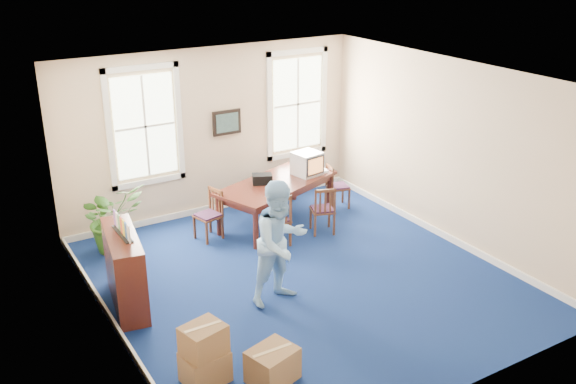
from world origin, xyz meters
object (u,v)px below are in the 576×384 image
conference_table (277,202)px  credenza (125,269)px  man (281,243)px  potted_plant (112,218)px  crt_tv (307,163)px  chair_near_left (276,219)px  cardboard_boxes (216,343)px

conference_table → credenza: size_ratio=1.63×
man → potted_plant: 3.35m
crt_tv → potted_plant: bearing=163.9°
chair_near_left → cardboard_boxes: (-2.41, -2.70, -0.08)m
potted_plant → crt_tv: bearing=-6.1°
cardboard_boxes → chair_near_left: bearing=48.3°
crt_tv → chair_near_left: crt_tv is taller
conference_table → crt_tv: 0.94m
conference_table → potted_plant: size_ratio=1.99×
cardboard_boxes → potted_plant: bearing=91.2°
crt_tv → potted_plant: 3.73m
conference_table → man: (-1.35, -2.46, 0.54)m
man → cardboard_boxes: 1.94m
chair_near_left → man: bearing=66.2°
man → credenza: size_ratio=1.28×
credenza → cardboard_boxes: credenza is taller
man → potted_plant: bearing=110.8°
chair_near_left → man: (-0.87, -1.65, 0.46)m
man → credenza: (-2.00, 1.06, -0.36)m
chair_near_left → crt_tv: bearing=-140.1°
man → potted_plant: man is taller
chair_near_left → credenza: bearing=15.5°
man → cardboard_boxes: size_ratio=1.33×
conference_table → chair_near_left: size_ratio=2.48×
chair_near_left → man: 1.92m
credenza → cardboard_boxes: (0.46, -2.11, -0.17)m
crt_tv → man: size_ratio=0.28×
conference_table → cardboard_boxes: conference_table is taller
cardboard_boxes → conference_table: bearing=50.5°
chair_near_left → cardboard_boxes: size_ratio=0.68×
crt_tv → man: (-2.06, -2.52, -0.09)m
crt_tv → chair_near_left: (-1.19, -0.87, -0.55)m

